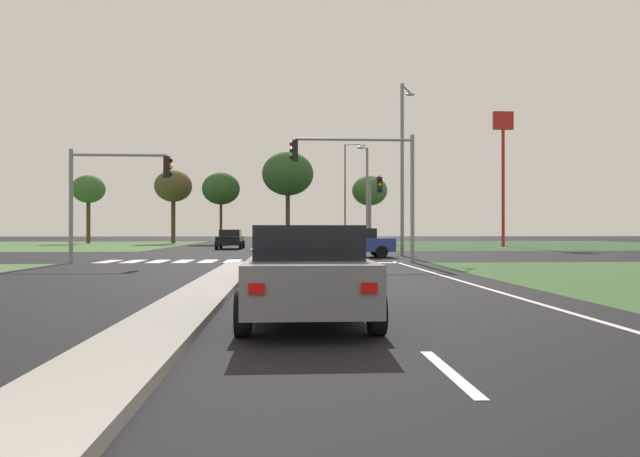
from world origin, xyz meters
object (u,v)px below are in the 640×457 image
object	(u,v)px
treeline_near	(88,190)
street_lamp_second	(403,161)
car_red_fourth	(301,256)
car_grey_near	(307,272)
traffic_signal_near_right	(367,173)
car_black_third	(230,239)
traffic_signal_near_left	(111,184)
treeline_third	(221,189)
street_lamp_fourth	(347,188)
fastfood_pole_sign	(503,148)
treeline_second	(173,187)
street_lamp_third	(366,192)
treeline_fourth	(288,174)
pedestrian_at_median	(265,234)
car_blue_second	(355,243)
traffic_signal_far_right	(374,200)
treeline_fifth	(370,191)

from	to	relation	value
treeline_near	street_lamp_second	bearing A→B (deg)	-48.84
car_red_fourth	treeline_near	xyz separation A→B (m)	(-22.00, 48.94, 5.13)
car_grey_near	traffic_signal_near_right	xyz separation A→B (m)	(3.38, 16.65, 3.27)
car_black_third	street_lamp_second	size ratio (longest dim) A/B	0.47
traffic_signal_near_left	treeline_third	distance (m)	36.28
car_black_third	street_lamp_fourth	distance (m)	22.09
street_lamp_fourth	fastfood_pole_sign	size ratio (longest dim) A/B	0.92
fastfood_pole_sign	treeline_second	bearing A→B (deg)	155.18
street_lamp_third	treeline_near	size ratio (longest dim) A/B	1.09
car_black_third	traffic_signal_near_right	xyz separation A→B (m)	(7.97, -19.20, 3.29)
traffic_signal_near_right	treeline_fourth	size ratio (longest dim) A/B	0.60
traffic_signal_near_right	pedestrian_at_median	bearing A→B (deg)	105.75
traffic_signal_near_left	car_red_fourth	bearing A→B (deg)	-51.05
car_blue_second	car_red_fourth	size ratio (longest dim) A/B	0.97
car_blue_second	street_lamp_fourth	size ratio (longest dim) A/B	0.39
car_red_fourth	pedestrian_at_median	distance (m)	28.93
car_blue_second	street_lamp_third	xyz separation A→B (m)	(2.81, 15.32, 3.76)
traffic_signal_far_right	street_lamp_fourth	size ratio (longest dim) A/B	0.46
traffic_signal_far_right	treeline_fourth	world-z (taller)	treeline_fourth
car_grey_near	fastfood_pole_sign	bearing A→B (deg)	65.08
treeline_near	car_blue_second	bearing A→B (deg)	-53.32
car_grey_near	treeline_near	distance (m)	59.90
car_grey_near	treeline_fifth	size ratio (longest dim) A/B	0.63
car_black_third	treeline_fifth	distance (m)	20.13
traffic_signal_far_right	street_lamp_fourth	world-z (taller)	street_lamp_fourth
car_red_fourth	traffic_signal_near_left	xyz separation A→B (m)	(-8.14, 10.07, 2.73)
car_grey_near	car_blue_second	bearing A→B (deg)	81.08
street_lamp_fourth	pedestrian_at_median	size ratio (longest dim) A/B	6.53
car_black_third	street_lamp_fourth	bearing A→B (deg)	-120.94
fastfood_pole_sign	treeline_fourth	world-z (taller)	fastfood_pole_sign
treeline_third	traffic_signal_near_right	bearing A→B (deg)	-73.73
pedestrian_at_median	treeline_fourth	xyz separation A→B (m)	(1.85, 16.79, 6.25)
traffic_signal_far_right	treeline_fourth	size ratio (longest dim) A/B	0.51
car_blue_second	treeline_fifth	distance (m)	29.68
fastfood_pole_sign	car_blue_second	bearing A→B (deg)	-129.05
car_blue_second	street_lamp_fourth	bearing A→B (deg)	-5.34
traffic_signal_near_left	treeline_fourth	world-z (taller)	treeline_fourth
treeline_second	treeline_fifth	xyz separation A→B (m)	(21.12, -4.88, -0.71)
car_grey_near	traffic_signal_near_left	xyz separation A→B (m)	(-8.04, 16.65, 2.69)
treeline_third	fastfood_pole_sign	bearing A→B (deg)	-24.95
street_lamp_fourth	pedestrian_at_median	bearing A→B (deg)	-113.96
car_blue_second	traffic_signal_near_right	world-z (taller)	traffic_signal_near_right
fastfood_pole_sign	treeline_third	xyz separation A→B (m)	(-26.09, 12.14, -2.83)
street_lamp_fourth	pedestrian_at_median	xyz separation A→B (m)	(-8.36, -18.81, -4.90)
car_black_third	treeline_fourth	bearing A→B (deg)	-105.45
car_blue_second	pedestrian_at_median	distance (m)	14.85
car_blue_second	street_lamp_second	bearing A→B (deg)	-61.43
car_black_third	pedestrian_at_median	size ratio (longest dim) A/B	2.74
street_lamp_second	treeline_third	size ratio (longest dim) A/B	1.29
car_blue_second	pedestrian_at_median	xyz separation A→B (m)	(-5.30, 13.87, 0.36)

